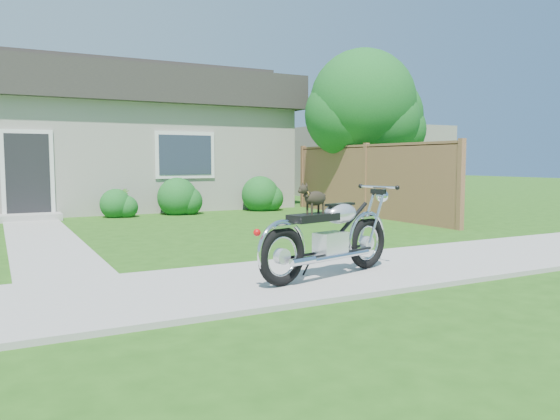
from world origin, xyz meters
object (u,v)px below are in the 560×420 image
object	(u,v)px
fence	(366,180)
tree_far	(385,120)
motorcycle_with_dog	(331,235)
house	(75,137)
potted_plant_right	(121,203)
tree_near	(368,108)

from	to	relation	value
fence	tree_far	bearing A→B (deg)	46.83
tree_far	motorcycle_with_dog	bearing A→B (deg)	-131.17
tree_far	motorcycle_with_dog	xyz separation A→B (m)	(-8.89, -10.17, -2.36)
house	motorcycle_with_dog	distance (m)	12.40
tree_far	potted_plant_right	world-z (taller)	tree_far
potted_plant_right	tree_near	bearing A→B (deg)	-13.52
house	fence	size ratio (longest dim) A/B	1.90
fence	motorcycle_with_dog	xyz separation A→B (m)	(-4.96, -5.98, -0.40)
fence	potted_plant_right	bearing A→B (deg)	153.68
house	tree_near	distance (m)	8.85
fence	potted_plant_right	distance (m)	6.34
house	potted_plant_right	bearing A→B (deg)	-79.43
house	tree_near	world-z (taller)	tree_near
fence	tree_near	distance (m)	2.52
tree_near	motorcycle_with_dog	distance (m)	9.61
house	potted_plant_right	world-z (taller)	house
tree_near	tree_far	bearing A→B (deg)	44.77
potted_plant_right	motorcycle_with_dog	size ratio (longest dim) A/B	0.33
tree_near	motorcycle_with_dog	size ratio (longest dim) A/B	2.10
house	potted_plant_right	distance (m)	3.94
potted_plant_right	motorcycle_with_dog	xyz separation A→B (m)	(0.70, -8.78, 0.18)
fence	tree_near	size ratio (longest dim) A/B	1.44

